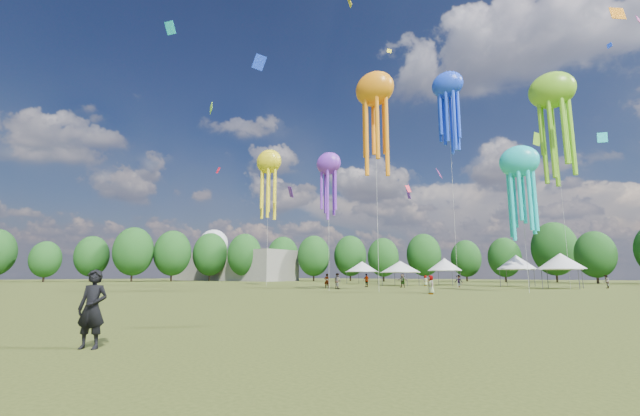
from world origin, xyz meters
The scene contains 10 objects.
ground centered at (0.00, 0.00, 0.00)m, with size 300.00×300.00×0.00m, color #384416.
observer_main centered at (9.49, -1.68, 0.90)m, with size 0.65×0.43×1.79m, color black.
spectator_near centered at (-8.58, 33.87, 0.92)m, with size 0.90×0.70×1.85m, color gray.
spectators_far centered at (-1.86, 45.22, 0.86)m, with size 28.46×28.81×1.85m.
festival_tents centered at (-3.58, 55.70, 3.19)m, with size 38.22×13.25×4.46m.
show_kites centered at (0.40, 42.46, 19.60)m, with size 43.77×25.60×29.68m.
small_kites centered at (0.98, 41.88, 29.27)m, with size 77.02×51.51×46.22m.
treeline centered at (-3.87, 62.51, 6.54)m, with size 201.57×95.24×13.43m.
hangar centered at (-72.00, 72.00, 4.00)m, with size 40.00×12.00×8.00m, color gray.
radome centered at (-88.00, 78.00, 9.99)m, with size 9.00×9.00×16.00m.
Camera 1 is at (19.61, -6.23, 1.67)m, focal length 23.17 mm.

